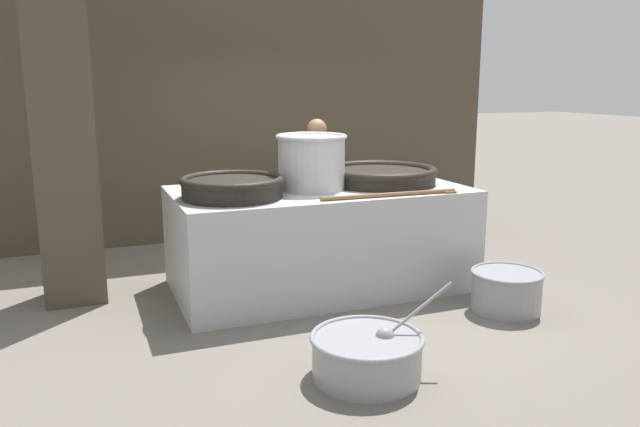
{
  "coord_description": "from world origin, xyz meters",
  "views": [
    {
      "loc": [
        -2.25,
        -5.7,
        2.06
      ],
      "look_at": [
        0.0,
        0.0,
        0.76
      ],
      "focal_mm": 35.0,
      "sensor_mm": 36.0,
      "label": 1
    }
  ],
  "objects_px": {
    "stock_pot": "(311,161)",
    "giant_wok_near": "(232,186)",
    "giant_wok_far": "(380,174)",
    "prep_bowl_meat": "(506,289)",
    "prep_bowl_vegetables": "(367,354)",
    "cook": "(316,184)"
  },
  "relations": [
    {
      "from": "stock_pot",
      "to": "giant_wok_near",
      "type": "bearing_deg",
      "value": -169.59
    },
    {
      "from": "prep_bowl_meat",
      "to": "stock_pot",
      "type": "bearing_deg",
      "value": 138.74
    },
    {
      "from": "giant_wok_near",
      "to": "stock_pot",
      "type": "bearing_deg",
      "value": 10.41
    },
    {
      "from": "cook",
      "to": "stock_pot",
      "type": "bearing_deg",
      "value": 62.89
    },
    {
      "from": "stock_pot",
      "to": "cook",
      "type": "distance_m",
      "value": 1.22
    },
    {
      "from": "stock_pot",
      "to": "cook",
      "type": "relative_size",
      "value": 0.42
    },
    {
      "from": "prep_bowl_meat",
      "to": "giant_wok_far",
      "type": "bearing_deg",
      "value": 115.07
    },
    {
      "from": "giant_wok_near",
      "to": "stock_pot",
      "type": "relative_size",
      "value": 1.37
    },
    {
      "from": "cook",
      "to": "prep_bowl_vegetables",
      "type": "xyz_separation_m",
      "value": [
        -0.79,
        -3.03,
        -0.71
      ]
    },
    {
      "from": "giant_wok_near",
      "to": "stock_pot",
      "type": "height_order",
      "value": "stock_pot"
    },
    {
      "from": "giant_wok_far",
      "to": "stock_pot",
      "type": "distance_m",
      "value": 0.83
    },
    {
      "from": "stock_pot",
      "to": "prep_bowl_meat",
      "type": "height_order",
      "value": "stock_pot"
    },
    {
      "from": "prep_bowl_meat",
      "to": "prep_bowl_vegetables",
      "type": "bearing_deg",
      "value": -157.67
    },
    {
      "from": "prep_bowl_vegetables",
      "to": "prep_bowl_meat",
      "type": "height_order",
      "value": "prep_bowl_vegetables"
    },
    {
      "from": "giant_wok_near",
      "to": "prep_bowl_vegetables",
      "type": "relative_size",
      "value": 0.9
    },
    {
      "from": "giant_wok_far",
      "to": "cook",
      "type": "height_order",
      "value": "cook"
    },
    {
      "from": "giant_wok_near",
      "to": "prep_bowl_meat",
      "type": "xyz_separation_m",
      "value": [
        2.26,
        -1.1,
        -0.92
      ]
    },
    {
      "from": "stock_pot",
      "to": "prep_bowl_vegetables",
      "type": "relative_size",
      "value": 0.66
    },
    {
      "from": "giant_wok_far",
      "to": "cook",
      "type": "distance_m",
      "value": 1.05
    },
    {
      "from": "cook",
      "to": "prep_bowl_meat",
      "type": "bearing_deg",
      "value": 109.19
    },
    {
      "from": "giant_wok_near",
      "to": "giant_wok_far",
      "type": "distance_m",
      "value": 1.65
    },
    {
      "from": "prep_bowl_vegetables",
      "to": "giant_wok_near",
      "type": "bearing_deg",
      "value": 105.29
    }
  ]
}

